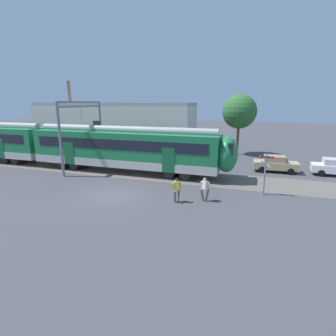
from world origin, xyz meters
TOP-DOWN VIEW (x-y plane):
  - ground_plane at (0.00, 0.00)m, footprint 160.00×160.00m
  - track_bed at (-13.35, 6.28)m, footprint 80.00×4.40m
  - commuter_train at (-10.87, 6.27)m, footprint 38.05×3.07m
  - pedestrian_yellow at (4.66, 0.23)m, footprint 0.54×0.66m
  - pedestrian_white at (6.40, 1.01)m, footprint 0.67×0.54m
  - parked_car_tan at (11.35, 10.68)m, footprint 4.05×1.86m
  - parked_car_white at (16.41, 10.89)m, footprint 4.08×1.91m
  - catenary_gantry at (-6.69, 6.28)m, footprint 0.24×6.64m
  - crossing_signal at (10.14, 3.55)m, footprint 0.96×0.22m
  - background_building at (-8.51, 15.20)m, footprint 21.34×5.00m
  - street_tree_right at (7.30, 18.40)m, footprint 4.16×4.16m

SIDE VIEW (x-z plane):
  - ground_plane at x=0.00m, z-range 0.00..0.00m
  - track_bed at x=-13.35m, z-range 0.00..0.01m
  - parked_car_tan at x=11.35m, z-range 0.01..1.55m
  - parked_car_white at x=16.41m, z-range 0.01..1.55m
  - pedestrian_yellow at x=4.66m, z-range 0.13..1.80m
  - pedestrian_white at x=6.40m, z-range 0.16..1.82m
  - crossing_signal at x=10.14m, z-range 0.51..3.51m
  - commuter_train at x=-10.87m, z-range -0.11..4.62m
  - background_building at x=-8.51m, z-range -1.39..7.81m
  - catenary_gantry at x=-6.69m, z-range 1.05..7.58m
  - street_tree_right at x=7.30m, z-range 1.61..9.03m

